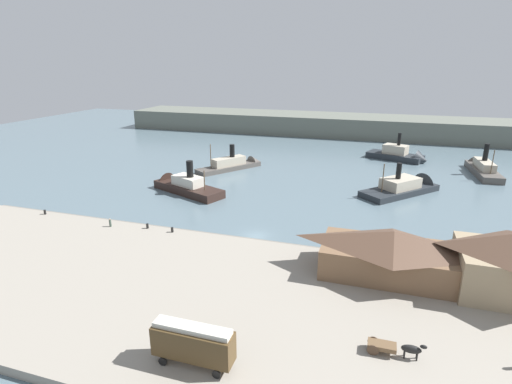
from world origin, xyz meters
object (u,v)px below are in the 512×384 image
object	(u,v)px
pedestrian_standing_center	(110,223)
horse_cart	(393,347)
street_tram	(193,342)
ferry_mid_harbor	(408,187)
ferry_outer_harbor	(182,185)
ferry_approaching_east	(402,156)
ferry_shed_customs_shed	(392,253)
mooring_post_west	(172,230)
mooring_post_east	(147,226)
ferry_approaching_west	(236,164)
ferry_moored_west	(481,168)
mooring_post_center_west	(45,212)

from	to	relation	value
pedestrian_standing_center	horse_cart	bearing A→B (deg)	-22.07
street_tram	ferry_mid_harbor	xyz separation A→B (m)	(22.77, 69.55, -2.53)
ferry_outer_harbor	ferry_approaching_east	xyz separation A→B (m)	(51.33, 49.10, 0.05)
ferry_shed_customs_shed	ferry_mid_harbor	world-z (taller)	ferry_mid_harbor
pedestrian_standing_center	ferry_approaching_east	world-z (taller)	ferry_approaching_east
mooring_post_west	ferry_outer_harbor	distance (m)	27.58
street_tram	horse_cart	bearing A→B (deg)	21.46
mooring_post_east	ferry_mid_harbor	bearing A→B (deg)	41.69
pedestrian_standing_center	ferry_outer_harbor	distance (m)	26.36
pedestrian_standing_center	mooring_post_west	bearing A→B (deg)	5.57
street_tram	mooring_post_west	distance (m)	33.79
street_tram	ferry_approaching_west	world-z (taller)	ferry_approaching_west
ferry_shed_customs_shed	ferry_outer_harbor	size ratio (longest dim) A/B	0.91
street_tram	horse_cart	xyz separation A→B (m)	(18.90, 7.43, -1.67)
mooring_post_east	ferry_outer_harbor	xyz separation A→B (m)	(-6.14, 25.03, -0.21)
ferry_moored_west	pedestrian_standing_center	bearing A→B (deg)	-137.49
street_tram	ferry_approaching_west	bearing A→B (deg)	107.46
mooring_post_west	ferry_approaching_west	world-z (taller)	ferry_approaching_west
horse_cart	ferry_moored_west	distance (m)	90.03
ferry_outer_harbor	ferry_approaching_east	bearing A→B (deg)	43.73
ferry_shed_customs_shed	mooring_post_east	size ratio (longest dim) A/B	21.68
ferry_approaching_east	horse_cart	bearing A→B (deg)	-91.87
horse_cart	ferry_mid_harbor	size ratio (longest dim) A/B	0.28
ferry_shed_customs_shed	mooring_post_west	size ratio (longest dim) A/B	21.68
ferry_outer_harbor	ferry_moored_west	distance (m)	82.84
mooring_post_east	ferry_mid_harbor	xyz separation A→B (m)	(45.96, 40.94, -0.39)
ferry_mid_harbor	ferry_approaching_east	xyz separation A→B (m)	(-0.77, 33.19, 0.23)
pedestrian_standing_center	ferry_approaching_west	xyz separation A→B (m)	(5.66, 50.35, -0.64)
mooring_post_center_west	ferry_mid_harbor	distance (m)	80.28
street_tram	mooring_post_west	world-z (taller)	street_tram
ferry_approaching_west	ferry_moored_west	bearing A→B (deg)	13.81
ferry_shed_customs_shed	mooring_post_east	distance (m)	42.10
pedestrian_standing_center	mooring_post_west	distance (m)	12.06
pedestrian_standing_center	mooring_post_center_west	distance (m)	16.28
pedestrian_standing_center	mooring_post_center_west	world-z (taller)	pedestrian_standing_center
ferry_approaching_west	ferry_outer_harbor	xyz separation A→B (m)	(-4.90, -24.00, 0.16)
ferry_approaching_west	ferry_moored_west	size ratio (longest dim) A/B	0.93
mooring_post_west	ferry_outer_harbor	world-z (taller)	ferry_outer_harbor
ferry_approaching_west	ferry_approaching_east	size ratio (longest dim) A/B	1.06
street_tram	ferry_approaching_west	xyz separation A→B (m)	(-24.43, 77.64, -2.51)
ferry_shed_customs_shed	horse_cart	size ratio (longest dim) A/B	3.39
street_tram	ferry_outer_harbor	xyz separation A→B (m)	(-29.33, 53.64, -2.35)
horse_cart	ferry_outer_harbor	distance (m)	66.80
ferry_approaching_west	ferry_outer_harbor	distance (m)	24.50
mooring_post_center_west	mooring_post_west	size ratio (longest dim) A/B	1.00
ferry_approaching_west	ferry_outer_harbor	size ratio (longest dim) A/B	0.96
ferry_shed_customs_shed	ferry_approaching_west	xyz separation A→B (m)	(-43.03, 53.17, -3.30)
ferry_shed_customs_shed	ferry_moored_west	xyz separation A→B (m)	(24.29, 69.72, -3.14)
horse_cart	mooring_post_center_west	world-z (taller)	horse_cart
ferry_moored_west	mooring_post_east	bearing A→B (deg)	-135.22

